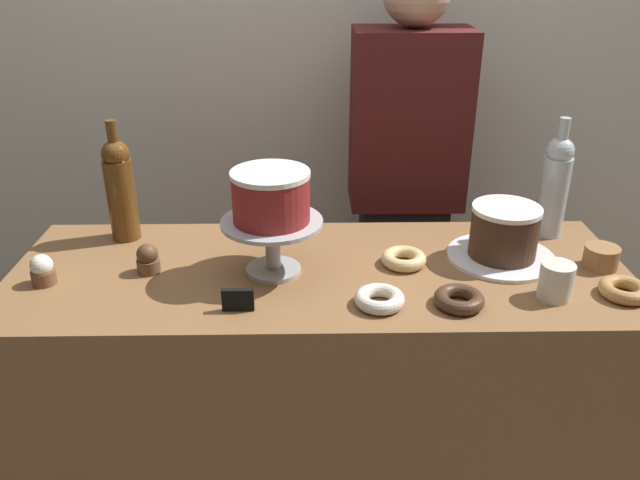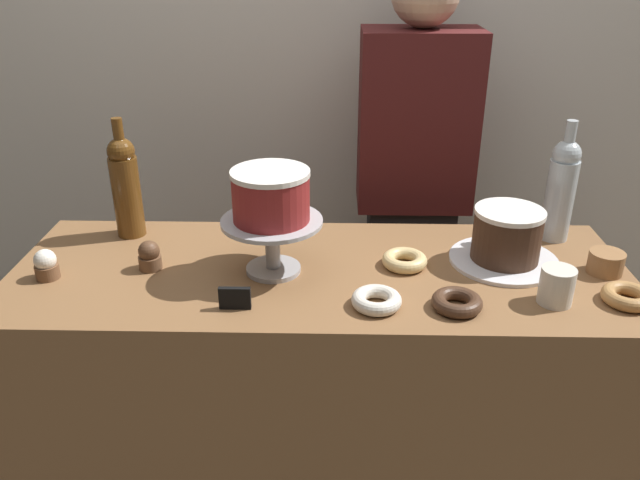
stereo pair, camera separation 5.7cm
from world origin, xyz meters
The scene contains 18 objects.
back_wall centered at (0.00, 0.86, 1.30)m, with size 6.00×0.05×2.60m.
display_counter centered at (0.00, 0.00, 0.45)m, with size 1.52×0.56×0.90m.
cake_stand_pedestal centered at (-0.11, -0.01, 1.00)m, with size 0.24×0.24×0.14m.
white_layer_cake centered at (-0.11, -0.01, 1.10)m, with size 0.18×0.18×0.12m.
silver_serving_platter centered at (0.46, 0.05, 0.91)m, with size 0.27×0.27×0.01m.
chocolate_round_cake centered at (0.46, 0.05, 0.98)m, with size 0.17×0.17×0.13m.
wine_bottle_clear centered at (0.63, 0.20, 1.04)m, with size 0.08×0.08×0.33m.
wine_bottle_amber centered at (-0.52, 0.19, 1.04)m, with size 0.08×0.08×0.33m.
cupcake_vanilla centered at (-0.65, -0.06, 0.94)m, with size 0.06×0.06×0.07m.
cupcake_chocolate centered at (-0.42, -0.01, 0.94)m, with size 0.06×0.06×0.07m.
donut_chocolate centered at (0.30, -0.18, 0.92)m, with size 0.11×0.11×0.03m.
donut_glazed centered at (0.21, 0.02, 0.92)m, with size 0.11×0.11×0.03m.
donut_sugar centered at (0.13, -0.17, 0.92)m, with size 0.11×0.11×0.03m.
donut_maple centered at (0.69, -0.14, 0.92)m, with size 0.11×0.11×0.03m.
cookie_stack centered at (0.69, 0.00, 0.93)m, with size 0.08×0.08×0.05m.
price_sign_chalkboard centered at (-0.18, -0.19, 0.93)m, with size 0.07×0.01×0.05m.
coffee_cup_ceramic centered at (0.53, -0.14, 0.94)m, with size 0.08×0.08×0.08m.
barista_figure centered at (0.29, 0.57, 0.84)m, with size 0.36×0.22×1.60m.
Camera 1 is at (-0.02, -1.37, 1.63)m, focal length 35.33 mm.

